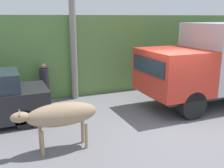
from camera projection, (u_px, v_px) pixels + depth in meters
ground_plane at (173, 122)px, 9.03m from camera, size 60.00×60.00×0.00m
hillside_embankment at (100, 47)px, 15.07m from camera, size 32.00×6.17×3.58m
brown_cow at (61, 115)px, 6.90m from camera, size 2.24×0.63×1.33m
pedestrian_on_hill at (45, 82)px, 10.74m from camera, size 0.43×0.43×1.70m
utility_pole at (73, 29)px, 10.89m from camera, size 0.90×0.28×5.84m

